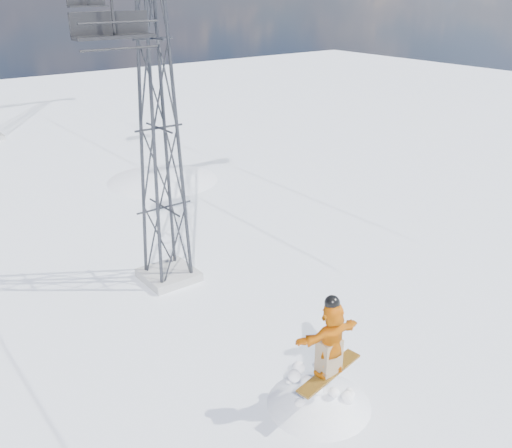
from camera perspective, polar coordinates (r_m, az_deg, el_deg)
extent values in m
plane|color=white|center=(14.97, 4.31, -18.02)|extent=(120.00, 120.00, 0.00)
sphere|color=white|center=(35.38, -8.33, -10.41)|extent=(20.00, 20.00, 20.00)
cube|color=#999999|center=(20.77, -8.71, -5.04)|extent=(1.80, 1.80, 0.30)
cube|color=#AC6F16|center=(14.28, 7.33, -14.56)|extent=(2.02, 0.64, 0.23)
imported|color=orange|center=(13.71, 7.53, -11.29)|extent=(1.83, 0.74, 1.93)
cube|color=#867053|center=(14.00, 7.42, -13.05)|extent=(0.58, 0.46, 0.89)
sphere|color=black|center=(13.20, 7.75, -7.89)|extent=(0.36, 0.36, 0.36)
cube|color=black|center=(15.52, -13.94, 17.69)|extent=(2.09, 0.47, 0.08)
cube|color=black|center=(15.70, -14.42, 18.86)|extent=(2.09, 0.06, 0.58)
cylinder|color=black|center=(15.30, -13.42, 16.69)|extent=(2.09, 0.06, 0.06)
cylinder|color=black|center=(15.21, -13.56, 19.02)|extent=(2.09, 0.05, 0.05)
cube|color=black|center=(28.72, -16.43, 20.15)|extent=(1.83, 0.41, 0.07)
cube|color=black|center=(28.90, -16.65, 20.69)|extent=(1.83, 0.05, 0.50)
cylinder|color=black|center=(28.51, -16.19, 19.70)|extent=(1.83, 0.05, 0.05)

